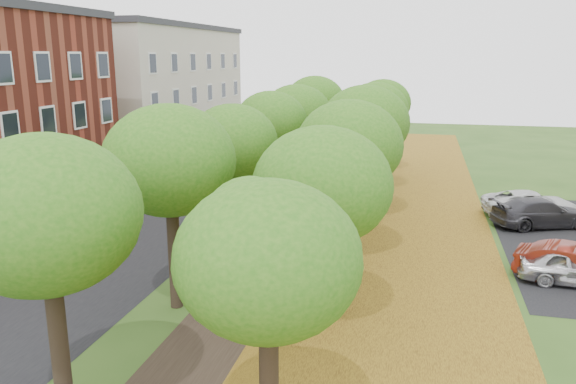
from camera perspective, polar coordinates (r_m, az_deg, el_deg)
The scene contains 10 objects.
street_asphalt at distance 28.99m, azimuth -13.43°, elevation -2.73°, with size 8.00×70.00×0.01m, color black.
footpath at distance 26.54m, azimuth 1.23°, elevation -3.88°, with size 3.20×70.00×0.01m, color black.
leaf_verge at distance 26.01m, azimuth 12.09°, elevation -4.57°, with size 7.50×70.00×0.01m, color olive.
tree_row_west at distance 26.09m, azimuth -3.47°, elevation 5.92°, with size 4.02×34.02×6.23m.
tree_row_east at distance 25.13m, azimuth 7.11°, elevation 5.53°, with size 4.02×34.02×6.23m.
building_cream at distance 48.29m, azimuth -14.35°, elevation 9.99°, with size 10.30×20.30×10.40m.
car_silver at distance 22.77m, azimuth 27.24°, elevation -6.74°, with size 1.59×3.94×1.34m, color #B9B8BE.
car_red at distance 22.87m, azimuth 27.18°, elevation -6.63°, with size 1.44×4.12×1.36m, color maroon.
car_grey at distance 29.52m, azimuth 24.33°, elevation -1.93°, with size 1.92×4.73×1.37m, color #333238.
car_white at distance 30.99m, azimuth 23.57°, elevation -1.17°, with size 2.23×4.83×1.34m, color silver.
Camera 1 is at (5.32, -9.73, 8.06)m, focal length 35.00 mm.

